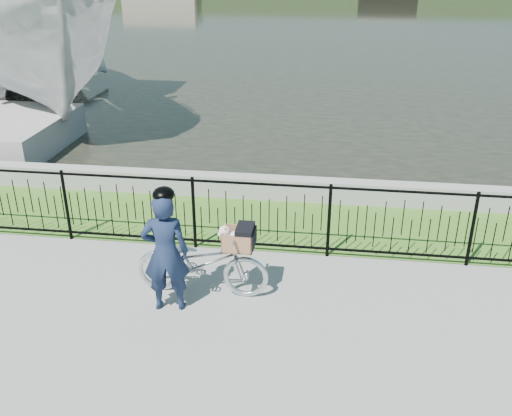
# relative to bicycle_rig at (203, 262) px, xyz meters

# --- Properties ---
(ground) EXTENTS (120.00, 120.00, 0.00)m
(ground) POSITION_rel_bicycle_rig_xyz_m (0.60, -0.40, -0.47)
(ground) COLOR gray
(ground) RESTS_ON ground
(grass_strip) EXTENTS (60.00, 2.00, 0.01)m
(grass_strip) POSITION_rel_bicycle_rig_xyz_m (0.60, 2.20, -0.47)
(grass_strip) COLOR #416E22
(grass_strip) RESTS_ON ground
(water) EXTENTS (120.00, 120.00, 0.00)m
(water) POSITION_rel_bicycle_rig_xyz_m (0.60, 32.60, -0.47)
(water) COLOR black
(water) RESTS_ON ground
(quay_wall) EXTENTS (60.00, 0.30, 0.40)m
(quay_wall) POSITION_rel_bicycle_rig_xyz_m (0.60, 3.20, -0.27)
(quay_wall) COLOR gray
(quay_wall) RESTS_ON ground
(fence) EXTENTS (14.00, 0.06, 1.15)m
(fence) POSITION_rel_bicycle_rig_xyz_m (0.60, 1.20, 0.10)
(fence) COLOR black
(fence) RESTS_ON ground
(bicycle_rig) EXTENTS (1.74, 0.61, 1.04)m
(bicycle_rig) POSITION_rel_bicycle_rig_xyz_m (0.00, 0.00, 0.00)
(bicycle_rig) COLOR silver
(bicycle_rig) RESTS_ON ground
(cyclist) EXTENTS (0.63, 0.47, 1.65)m
(cyclist) POSITION_rel_bicycle_rig_xyz_m (-0.37, -0.39, 0.35)
(cyclist) COLOR #15203B
(cyclist) RESTS_ON ground
(boat_near) EXTENTS (8.83, 10.16, 5.61)m
(boat_near) POSITION_rel_bicycle_rig_xyz_m (-6.27, 8.13, 1.55)
(boat_near) COLOR #BEBDBE
(boat_near) RESTS_ON water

